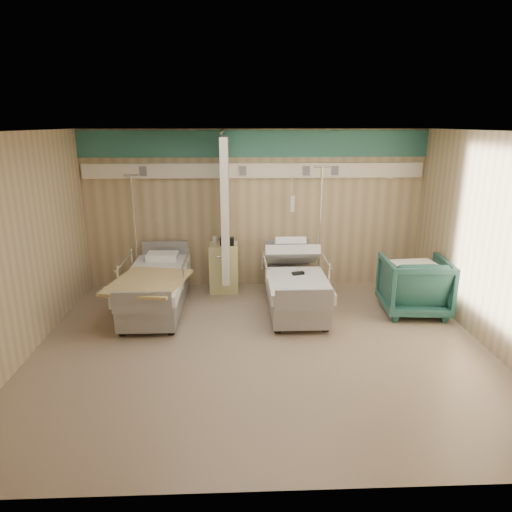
# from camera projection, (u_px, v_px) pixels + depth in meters

# --- Properties ---
(ground) EXTENTS (6.00, 5.00, 0.00)m
(ground) POSITION_uv_depth(u_px,v_px,m) (261.00, 347.00, 6.12)
(ground) COLOR gray
(ground) RESTS_ON ground
(room_walls) EXTENTS (6.04, 5.04, 2.82)m
(room_walls) POSITION_uv_depth(u_px,v_px,m) (258.00, 206.00, 5.84)
(room_walls) COLOR tan
(room_walls) RESTS_ON ground
(bed_right) EXTENTS (1.00, 2.16, 0.63)m
(bed_right) POSITION_uv_depth(u_px,v_px,m) (294.00, 290.00, 7.30)
(bed_right) COLOR white
(bed_right) RESTS_ON ground
(bed_left) EXTENTS (1.00, 2.16, 0.63)m
(bed_left) POSITION_uv_depth(u_px,v_px,m) (156.00, 292.00, 7.22)
(bed_left) COLOR white
(bed_left) RESTS_ON ground
(bedside_cabinet) EXTENTS (0.50, 0.48, 0.85)m
(bedside_cabinet) POSITION_uv_depth(u_px,v_px,m) (224.00, 267.00, 8.09)
(bedside_cabinet) COLOR #DAD688
(bedside_cabinet) RESTS_ON ground
(visitor_armchair) EXTENTS (1.03, 1.05, 0.90)m
(visitor_armchair) POSITION_uv_depth(u_px,v_px,m) (414.00, 285.00, 7.13)
(visitor_armchair) COLOR #20524B
(visitor_armchair) RESTS_ON ground
(waffle_blanket) EXTENTS (0.72, 0.65, 0.08)m
(waffle_blanket) POSITION_uv_depth(u_px,v_px,m) (417.00, 255.00, 7.00)
(waffle_blanket) COLOR white
(waffle_blanket) RESTS_ON visitor_armchair
(iv_stand_right) EXTENTS (0.40, 0.40, 2.22)m
(iv_stand_right) POSITION_uv_depth(u_px,v_px,m) (318.00, 268.00, 7.97)
(iv_stand_right) COLOR silver
(iv_stand_right) RESTS_ON ground
(iv_stand_left) EXTENTS (0.37, 0.37, 2.07)m
(iv_stand_left) POSITION_uv_depth(u_px,v_px,m) (138.00, 267.00, 8.11)
(iv_stand_left) COLOR silver
(iv_stand_left) RESTS_ON ground
(call_remote) EXTENTS (0.20, 0.13, 0.04)m
(call_remote) POSITION_uv_depth(u_px,v_px,m) (298.00, 273.00, 7.07)
(call_remote) COLOR black
(call_remote) RESTS_ON bed_right
(tan_blanket) EXTENTS (1.22, 1.42, 0.04)m
(tan_blanket) POSITION_uv_depth(u_px,v_px,m) (148.00, 282.00, 6.68)
(tan_blanket) COLOR tan
(tan_blanket) RESTS_ON bed_left
(toiletry_bag) EXTENTS (0.24, 0.16, 0.13)m
(toiletry_bag) POSITION_uv_depth(u_px,v_px,m) (227.00, 241.00, 7.91)
(toiletry_bag) COLOR black
(toiletry_bag) RESTS_ON bedside_cabinet
(white_cup) EXTENTS (0.09, 0.09, 0.13)m
(white_cup) POSITION_uv_depth(u_px,v_px,m) (215.00, 240.00, 8.04)
(white_cup) COLOR white
(white_cup) RESTS_ON bedside_cabinet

